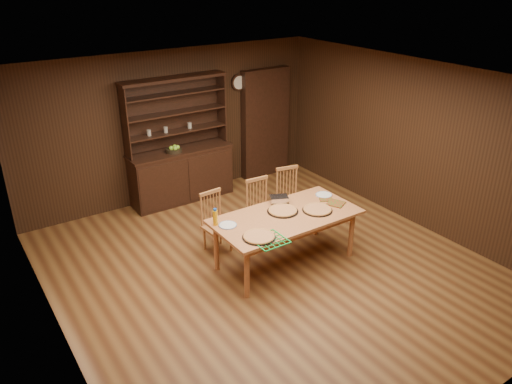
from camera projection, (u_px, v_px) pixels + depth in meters
floor at (271, 269)px, 6.93m from camera, size 6.00×6.00×0.00m
room_shell at (273, 163)px, 6.27m from camera, size 6.00×6.00×6.00m
china_hutch at (181, 168)px, 8.76m from camera, size 1.84×0.52×2.17m
doorway at (265, 123)px, 9.64m from camera, size 1.00×0.18×2.10m
wall_clock at (239, 82)px, 9.05m from camera, size 0.30×0.05×0.30m
dining_table at (286, 220)px, 6.81m from camera, size 2.01×1.01×0.75m
chair_left at (215, 220)px, 7.23m from camera, size 0.40×0.39×0.91m
chair_center at (260, 207)px, 7.56m from camera, size 0.41×0.40×0.95m
chair_right at (289, 195)px, 7.95m from camera, size 0.46×0.45×0.96m
pizza_left at (259, 236)px, 6.21m from camera, size 0.42×0.42×0.04m
pizza_right at (317, 209)px, 6.89m from camera, size 0.42×0.42×0.04m
pizza_center at (283, 210)px, 6.87m from camera, size 0.43×0.43×0.04m
cooling_rack at (269, 240)px, 6.15m from camera, size 0.48×0.48×0.02m
plate_left at (228, 225)px, 6.50m from camera, size 0.24×0.24×0.02m
plate_right at (324, 195)px, 7.35m from camera, size 0.24×0.24×0.02m
foil_dish at (279, 200)px, 7.10m from camera, size 0.31×0.27×0.10m
juice_bottle at (215, 217)px, 6.48m from camera, size 0.06×0.06×0.24m
pot_holder_a at (336, 203)px, 7.09m from camera, size 0.30×0.30×0.02m
pot_holder_b at (326, 199)px, 7.24m from camera, size 0.26×0.26×0.01m
fruit_bowl at (174, 150)px, 8.48m from camera, size 0.27×0.27×0.12m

